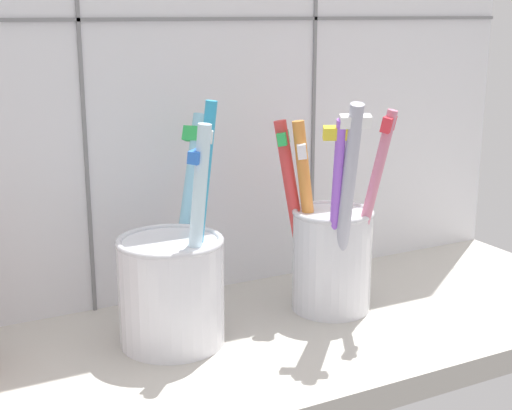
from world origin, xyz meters
TOP-DOWN VIEW (x-y plane):
  - counter_slab at (0.00, 0.00)cm, footprint 64.00×22.00cm
  - tile_wall_back at (0.00, 12.00)cm, footprint 64.00×2.20cm
  - toothbrush_cup_left at (-6.98, 2.08)cm, footprint 9.69×10.39cm
  - toothbrush_cup_right at (6.94, 1.85)cm, footprint 7.62×10.10cm

SIDE VIEW (x-z plane):
  - counter_slab at x=0.00cm, z-range 0.00..2.00cm
  - toothbrush_cup_left at x=-6.98cm, z-range -2.50..15.87cm
  - toothbrush_cup_right at x=6.94cm, z-range -1.78..16.36cm
  - tile_wall_back at x=0.00cm, z-range 0.00..45.00cm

